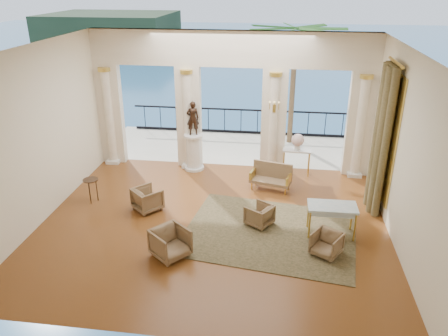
# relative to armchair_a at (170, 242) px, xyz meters

# --- Properties ---
(floor) EXTENTS (9.00, 9.00, 0.00)m
(floor) POSITION_rel_armchair_a_xyz_m (0.75, 1.54, -0.39)
(floor) COLOR #4B2D12
(floor) RESTS_ON ground
(room_walls) EXTENTS (9.00, 9.00, 9.00)m
(room_walls) POSITION_rel_armchair_a_xyz_m (0.75, 0.42, 2.49)
(room_walls) COLOR white
(room_walls) RESTS_ON ground
(arcade) EXTENTS (9.00, 0.56, 4.50)m
(arcade) POSITION_rel_armchair_a_xyz_m (0.75, 5.36, 2.20)
(arcade) COLOR beige
(arcade) RESTS_ON ground
(terrace) EXTENTS (10.00, 3.60, 0.10)m
(terrace) POSITION_rel_armchair_a_xyz_m (0.75, 7.34, -0.44)
(terrace) COLOR #BEB7A0
(terrace) RESTS_ON ground
(balustrade) EXTENTS (9.00, 0.06, 1.03)m
(balustrade) POSITION_rel_armchair_a_xyz_m (0.75, 8.94, 0.02)
(balustrade) COLOR black
(balustrade) RESTS_ON terrace
(palm_tree) EXTENTS (2.00, 2.00, 4.50)m
(palm_tree) POSITION_rel_armchair_a_xyz_m (2.75, 8.14, 3.70)
(palm_tree) COLOR #4C3823
(palm_tree) RESTS_ON terrace
(headland) EXTENTS (22.00, 18.00, 6.00)m
(headland) POSITION_rel_armchair_a_xyz_m (-29.25, 71.54, -3.39)
(headland) COLOR black
(headland) RESTS_ON sea
(sea) EXTENTS (160.00, 160.00, 0.00)m
(sea) POSITION_rel_armchair_a_xyz_m (0.75, 61.54, -6.39)
(sea) COLOR #276996
(sea) RESTS_ON ground
(curtain) EXTENTS (0.33, 1.40, 4.09)m
(curtain) POSITION_rel_armchair_a_xyz_m (5.03, 3.04, 1.63)
(curtain) COLOR #4E4826
(curtain) RESTS_ON ground
(window_frame) EXTENTS (0.04, 1.60, 3.40)m
(window_frame) POSITION_rel_armchair_a_xyz_m (5.22, 3.04, 1.71)
(window_frame) COLOR gold
(window_frame) RESTS_ON room_walls
(wall_sconce) EXTENTS (0.30, 0.11, 0.33)m
(wall_sconce) POSITION_rel_armchair_a_xyz_m (2.15, 5.05, 1.84)
(wall_sconce) COLOR gold
(wall_sconce) RESTS_ON arcade
(rug) EXTENTS (4.64, 3.84, 0.02)m
(rug) POSITION_rel_armchair_a_xyz_m (2.25, 1.32, -0.38)
(rug) COLOR #2C2D18
(rug) RESTS_ON ground
(armchair_a) EXTENTS (1.03, 1.03, 0.77)m
(armchair_a) POSITION_rel_armchair_a_xyz_m (0.00, 0.00, 0.00)
(armchair_a) COLOR #40321A
(armchair_a) RESTS_ON ground
(armchair_b) EXTENTS (0.82, 0.81, 0.63)m
(armchair_b) POSITION_rel_armchair_a_xyz_m (3.58, 0.55, -0.07)
(armchair_b) COLOR #40321A
(armchair_b) RESTS_ON ground
(armchair_c) EXTENTS (0.80, 0.82, 0.62)m
(armchair_c) POSITION_rel_armchair_a_xyz_m (1.95, 1.69, -0.08)
(armchair_c) COLOR #40321A
(armchair_c) RESTS_ON ground
(armchair_d) EXTENTS (0.95, 0.95, 0.71)m
(armchair_d) POSITION_rel_armchair_a_xyz_m (-1.18, 2.09, -0.03)
(armchair_d) COLOR #40321A
(armchair_d) RESTS_ON ground
(settee) EXTENTS (1.31, 0.80, 0.81)m
(settee) POSITION_rel_armchair_a_xyz_m (2.17, 3.89, 0.01)
(settee) COLOR #40321A
(settee) RESTS_ON ground
(game_table) EXTENTS (1.20, 0.67, 0.82)m
(game_table) POSITION_rel_armchair_a_xyz_m (3.75, 1.46, 0.35)
(game_table) COLOR #A8C7D4
(game_table) RESTS_ON ground
(pedestal) EXTENTS (0.67, 0.67, 1.22)m
(pedestal) POSITION_rel_armchair_a_xyz_m (-0.45, 5.04, 0.20)
(pedestal) COLOR silver
(pedestal) RESTS_ON ground
(statue) EXTENTS (0.47, 0.38, 1.12)m
(statue) POSITION_rel_armchair_a_xyz_m (-0.45, 5.04, 1.39)
(statue) COLOR black
(statue) RESTS_ON pedestal
(console_table) EXTENTS (0.92, 0.40, 0.86)m
(console_table) POSITION_rel_armchair_a_xyz_m (2.95, 5.05, 0.33)
(console_table) COLOR silver
(console_table) RESTS_ON ground
(urn) EXTENTS (0.40, 0.40, 0.54)m
(urn) POSITION_rel_armchair_a_xyz_m (2.95, 5.05, 0.78)
(urn) COLOR white
(urn) RESTS_ON console_table
(side_table) EXTENTS (0.43, 0.43, 0.70)m
(side_table) POSITION_rel_armchair_a_xyz_m (-2.90, 2.34, 0.22)
(side_table) COLOR black
(side_table) RESTS_ON ground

